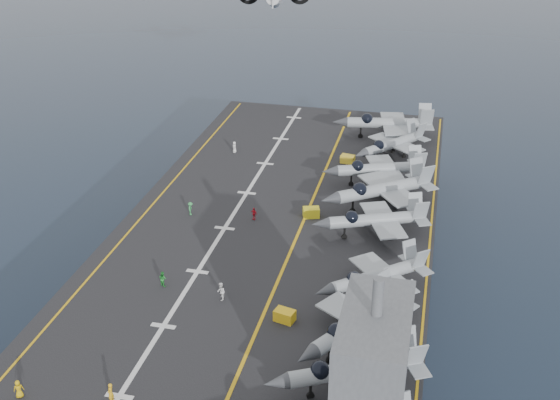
# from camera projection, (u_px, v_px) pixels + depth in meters

# --- Properties ---
(ground) EXTENTS (500.00, 500.00, 0.00)m
(ground) POSITION_uv_depth(u_px,v_px,m) (273.00, 305.00, 88.84)
(ground) COLOR #142135
(ground) RESTS_ON ground
(hull) EXTENTS (36.00, 90.00, 10.00)m
(hull) POSITION_uv_depth(u_px,v_px,m) (273.00, 272.00, 86.58)
(hull) COLOR #56595E
(hull) RESTS_ON ground
(flight_deck) EXTENTS (38.00, 92.00, 0.40)m
(flight_deck) POSITION_uv_depth(u_px,v_px,m) (272.00, 235.00, 84.24)
(flight_deck) COLOR black
(flight_deck) RESTS_ON hull
(foul_line) EXTENTS (0.35, 90.00, 0.02)m
(foul_line) POSITION_uv_depth(u_px,v_px,m) (297.00, 237.00, 83.52)
(foul_line) COLOR gold
(foul_line) RESTS_ON flight_deck
(landing_centerline) EXTENTS (0.50, 90.00, 0.02)m
(landing_centerline) POSITION_uv_depth(u_px,v_px,m) (225.00, 228.00, 85.36)
(landing_centerline) COLOR silver
(landing_centerline) RESTS_ON flight_deck
(deck_edge_port) EXTENTS (0.25, 90.00, 0.02)m
(deck_edge_port) POSITION_uv_depth(u_px,v_px,m) (140.00, 218.00, 87.60)
(deck_edge_port) COLOR gold
(deck_edge_port) RESTS_ON flight_deck
(deck_edge_stbd) EXTENTS (0.25, 90.00, 0.02)m
(deck_edge_stbd) POSITION_uv_depth(u_px,v_px,m) (429.00, 252.00, 80.36)
(deck_edge_stbd) COLOR gold
(deck_edge_stbd) RESTS_ON flight_deck
(island_superstructure) EXTENTS (5.00, 10.00, 15.00)m
(island_superstructure) POSITION_uv_depth(u_px,v_px,m) (373.00, 364.00, 51.64)
(island_superstructure) COLOR #56595E
(island_superstructure) RESTS_ON flight_deck
(fighter_jet_1) EXTENTS (16.54, 14.53, 4.81)m
(fighter_jet_1) POSITION_uv_depth(u_px,v_px,m) (355.00, 368.00, 58.92)
(fighter_jet_1) COLOR #A2AAB2
(fighter_jet_1) RESTS_ON flight_deck
(fighter_jet_2) EXTENTS (15.66, 17.11, 4.94)m
(fighter_jet_2) POSITION_uv_depth(u_px,v_px,m) (359.00, 321.00, 64.67)
(fighter_jet_2) COLOR #8F959D
(fighter_jet_2) RESTS_ON flight_deck
(fighter_jet_3) EXTENTS (15.43, 14.90, 4.49)m
(fighter_jet_3) POSITION_uv_depth(u_px,v_px,m) (377.00, 275.00, 72.05)
(fighter_jet_3) COLOR #979DA6
(fighter_jet_3) RESTS_ON flight_deck
(fighter_jet_4) EXTENTS (16.24, 13.74, 4.79)m
(fighter_jet_4) POSITION_uv_depth(u_px,v_px,m) (377.00, 218.00, 82.61)
(fighter_jet_4) COLOR gray
(fighter_jet_4) RESTS_ON flight_deck
(fighter_jet_5) EXTENTS (18.53, 17.38, 5.36)m
(fighter_jet_5) POSITION_uv_depth(u_px,v_px,m) (383.00, 188.00, 89.29)
(fighter_jet_5) COLOR #909AA0
(fighter_jet_5) RESTS_ON flight_deck
(fighter_jet_6) EXTENTS (16.62, 13.86, 4.93)m
(fighter_jet_6) POSITION_uv_depth(u_px,v_px,m) (380.00, 168.00, 95.48)
(fighter_jet_6) COLOR #A0A8B1
(fighter_jet_6) RESTS_ON flight_deck
(fighter_jet_7) EXTENTS (15.41, 16.01, 4.65)m
(fighter_jet_7) POSITION_uv_depth(u_px,v_px,m) (393.00, 143.00, 103.75)
(fighter_jet_7) COLOR #9FA7B0
(fighter_jet_7) RESTS_ON flight_deck
(fighter_jet_8) EXTENTS (17.25, 13.01, 5.44)m
(fighter_jet_8) POSITION_uv_depth(u_px,v_px,m) (389.00, 122.00, 110.48)
(fighter_jet_8) COLOR #9DA5AC
(fighter_jet_8) RESTS_ON flight_deck
(tow_cart_a) EXTENTS (2.20, 1.70, 1.17)m
(tow_cart_a) POSITION_uv_depth(u_px,v_px,m) (285.00, 316.00, 68.54)
(tow_cart_a) COLOR yellow
(tow_cart_a) RESTS_ON flight_deck
(tow_cart_b) EXTENTS (2.33, 1.86, 1.22)m
(tow_cart_b) POSITION_uv_depth(u_px,v_px,m) (311.00, 212.00, 87.79)
(tow_cart_b) COLOR yellow
(tow_cart_b) RESTS_ON flight_deck
(tow_cart_c) EXTENTS (2.16, 1.62, 1.18)m
(tow_cart_c) POSITION_uv_depth(u_px,v_px,m) (348.00, 159.00, 102.79)
(tow_cart_c) COLOR yellow
(tow_cart_c) RESTS_ON flight_deck
(crew_0) EXTENTS (1.23, 1.14, 1.70)m
(crew_0) POSITION_uv_depth(u_px,v_px,m) (19.00, 389.00, 58.90)
(crew_0) COLOR gold
(crew_0) RESTS_ON flight_deck
(crew_1) EXTENTS (0.82, 1.19, 1.92)m
(crew_1) POSITION_uv_depth(u_px,v_px,m) (111.00, 393.00, 58.32)
(crew_1) COLOR gold
(crew_1) RESTS_ON flight_deck
(crew_2) EXTENTS (1.21, 1.07, 1.69)m
(crew_2) POSITION_uv_depth(u_px,v_px,m) (163.00, 279.00, 73.92)
(crew_2) COLOR green
(crew_2) RESTS_ON flight_deck
(crew_3) EXTENTS (0.88, 1.15, 1.71)m
(crew_3) POSITION_uv_depth(u_px,v_px,m) (191.00, 208.00, 88.19)
(crew_3) COLOR green
(crew_3) RESTS_ON flight_deck
(crew_4) EXTENTS (1.14, 0.96, 1.61)m
(crew_4) POSITION_uv_depth(u_px,v_px,m) (254.00, 214.00, 87.05)
(crew_4) COLOR red
(crew_4) RESTS_ON flight_deck
(crew_5) EXTENTS (1.10, 1.24, 1.72)m
(crew_5) POSITION_uv_depth(u_px,v_px,m) (234.00, 147.00, 106.17)
(crew_5) COLOR white
(crew_5) RESTS_ON flight_deck
(crew_7) EXTENTS (1.04, 1.34, 1.97)m
(crew_7) POSITION_uv_depth(u_px,v_px,m) (221.00, 292.00, 71.53)
(crew_7) COLOR white
(crew_7) RESTS_ON flight_deck
(transport_plane) EXTENTS (25.75, 20.15, 5.43)m
(transport_plane) POSITION_uv_depth(u_px,v_px,m) (274.00, 0.00, 126.24)
(transport_plane) COLOR silver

